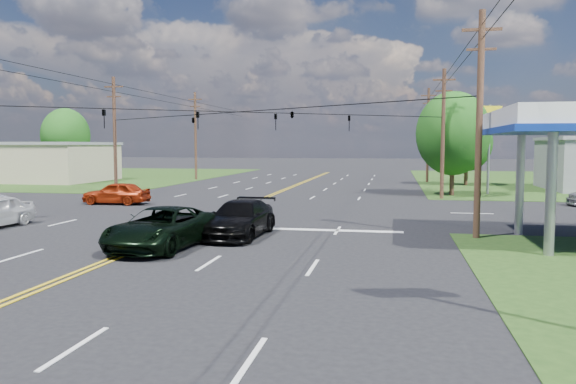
% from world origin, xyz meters
% --- Properties ---
extents(ground, '(280.00, 280.00, 0.00)m').
position_xyz_m(ground, '(0.00, 12.00, 0.00)').
color(ground, black).
rests_on(ground, ground).
extents(grass_nw, '(46.00, 48.00, 0.03)m').
position_xyz_m(grass_nw, '(-35.00, 44.00, 0.00)').
color(grass_nw, '#1D3A12').
rests_on(grass_nw, ground).
extents(stop_bar, '(10.00, 0.50, 0.02)m').
position_xyz_m(stop_bar, '(5.00, 4.00, 0.00)').
color(stop_bar, silver).
rests_on(stop_bar, ground).
extents(retail_nw, '(16.00, 11.00, 4.00)m').
position_xyz_m(retail_nw, '(-30.00, 34.00, 2.00)').
color(retail_nw, tan).
rests_on(retail_nw, ground).
extents(pole_se, '(1.60, 0.28, 9.50)m').
position_xyz_m(pole_se, '(13.00, 3.00, 4.92)').
color(pole_se, '#4A2E1F').
rests_on(pole_se, ground).
extents(pole_nw, '(1.60, 0.28, 9.50)m').
position_xyz_m(pole_nw, '(-13.00, 21.00, 4.92)').
color(pole_nw, '#4A2E1F').
rests_on(pole_nw, ground).
extents(pole_ne, '(1.60, 0.28, 9.50)m').
position_xyz_m(pole_ne, '(13.00, 21.00, 4.92)').
color(pole_ne, '#4A2E1F').
rests_on(pole_ne, ground).
extents(pole_left_far, '(1.60, 0.28, 10.00)m').
position_xyz_m(pole_left_far, '(-13.00, 40.00, 5.17)').
color(pole_left_far, '#4A2E1F').
rests_on(pole_left_far, ground).
extents(pole_right_far, '(1.60, 0.28, 10.00)m').
position_xyz_m(pole_right_far, '(13.00, 40.00, 5.17)').
color(pole_right_far, '#4A2E1F').
rests_on(pole_right_far, ground).
extents(span_wire_signals, '(26.00, 18.00, 1.13)m').
position_xyz_m(span_wire_signals, '(0.00, 12.00, 6.00)').
color(span_wire_signals, black).
rests_on(span_wire_signals, ground).
extents(power_lines, '(26.04, 100.00, 0.64)m').
position_xyz_m(power_lines, '(0.00, 10.00, 8.60)').
color(power_lines, black).
rests_on(power_lines, ground).
extents(tree_right_a, '(5.70, 5.70, 8.18)m').
position_xyz_m(tree_right_a, '(14.00, 24.00, 4.87)').
color(tree_right_a, '#4A2E1F').
rests_on(tree_right_a, ground).
extents(tree_right_b, '(4.94, 4.94, 7.09)m').
position_xyz_m(tree_right_b, '(16.50, 36.00, 4.22)').
color(tree_right_b, '#4A2E1F').
rests_on(tree_right_b, ground).
extents(tree_far_l, '(6.08, 6.08, 8.72)m').
position_xyz_m(tree_far_l, '(-32.00, 44.00, 5.19)').
color(tree_far_l, '#4A2E1F').
rests_on(tree_far_l, ground).
extents(pickup_dkgreen, '(3.07, 5.86, 1.57)m').
position_xyz_m(pickup_dkgreen, '(0.82, -1.65, 0.79)').
color(pickup_dkgreen, black).
rests_on(pickup_dkgreen, ground).
extents(suv_black, '(2.42, 5.44, 1.55)m').
position_xyz_m(suv_black, '(3.00, 1.63, 0.78)').
color(suv_black, black).
rests_on(suv_black, ground).
extents(sedan_red, '(4.46, 1.84, 1.51)m').
position_xyz_m(sedan_red, '(-8.77, 13.00, 0.76)').
color(sedan_red, '#9F270B').
rests_on(sedan_red, ground).
extents(polesign_ne, '(1.96, 0.87, 7.20)m').
position_xyz_m(polesign_ne, '(17.00, 25.93, 5.49)').
color(polesign_ne, '#A5A5AA').
rests_on(polesign_ne, ground).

